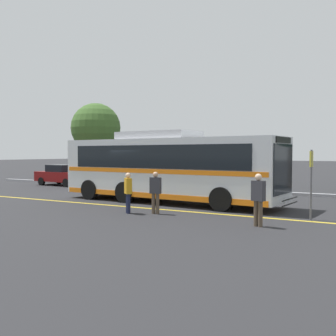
{
  "coord_description": "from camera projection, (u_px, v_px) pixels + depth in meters",
  "views": [
    {
      "loc": [
        10.56,
        -16.35,
        2.36
      ],
      "look_at": [
        1.37,
        0.02,
        1.66
      ],
      "focal_mm": 42.0,
      "sensor_mm": 36.0,
      "label": 1
    }
  ],
  "objects": [
    {
      "name": "bus_stop_sign",
      "position": [
        311.0,
        176.0,
        13.88
      ],
      "size": [
        0.07,
        0.4,
        2.49
      ],
      "rotation": [
        0.0,
        0.0,
        -1.65
      ],
      "color": "#59595E",
      "rests_on": "ground_plane"
    },
    {
      "name": "tree_0",
      "position": [
        96.0,
        128.0,
        31.28
      ],
      "size": [
        3.93,
        3.93,
        6.34
      ],
      "color": "#513823",
      "rests_on": "ground_plane"
    },
    {
      "name": "pedestrian_0",
      "position": [
        155.0,
        190.0,
        15.27
      ],
      "size": [
        0.45,
        0.3,
        1.64
      ],
      "rotation": [
        0.0,
        0.0,
        0.19
      ],
      "color": "brown",
      "rests_on": "ground_plane"
    },
    {
      "name": "curb_strip",
      "position": [
        218.0,
        190.0,
        24.39
      ],
      "size": [
        39.08,
        0.36,
        0.15
      ],
      "primitive_type": "cube",
      "color": "#99999E",
      "rests_on": "ground_plane"
    },
    {
      "name": "parked_car_1",
      "position": [
        127.0,
        179.0,
        25.9
      ],
      "size": [
        4.55,
        2.19,
        1.28
      ],
      "rotation": [
        0.0,
        0.0,
        -1.49
      ],
      "color": "#4C3823",
      "rests_on": "ground_plane"
    },
    {
      "name": "ground_plane",
      "position": [
        144.0,
        201.0,
        19.5
      ],
      "size": [
        220.0,
        220.0,
        0.0
      ],
      "primitive_type": "plane",
      "color": "#262628"
    },
    {
      "name": "transit_bus",
      "position": [
        168.0,
        166.0,
        18.79
      ],
      "size": [
        11.55,
        3.51,
        3.4
      ],
      "rotation": [
        0.0,
        0.0,
        -1.65
      ],
      "color": "silver",
      "rests_on": "ground_plane"
    },
    {
      "name": "pedestrian_1",
      "position": [
        128.0,
        190.0,
        15.4
      ],
      "size": [
        0.46,
        0.44,
        1.6
      ],
      "rotation": [
        0.0,
        0.0,
        5.56
      ],
      "color": "#191E38",
      "rests_on": "ground_plane"
    },
    {
      "name": "lane_strip_0",
      "position": [
        143.0,
        208.0,
        16.93
      ],
      "size": [
        31.08,
        0.2,
        0.01
      ],
      "primitive_type": "cube",
      "rotation": [
        0.0,
        0.0,
        1.57
      ],
      "color": "gold",
      "rests_on": "ground_plane"
    },
    {
      "name": "pedestrian_2",
      "position": [
        258.0,
        196.0,
        12.6
      ],
      "size": [
        0.47,
        0.33,
        1.71
      ],
      "rotation": [
        0.0,
        0.0,
        5.98
      ],
      "color": "brown",
      "rests_on": "ground_plane"
    },
    {
      "name": "parked_car_0",
      "position": [
        62.0,
        175.0,
        28.75
      ],
      "size": [
        4.42,
        2.1,
        1.52
      ],
      "rotation": [
        0.0,
        0.0,
        -1.65
      ],
      "color": "maroon",
      "rests_on": "ground_plane"
    }
  ]
}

